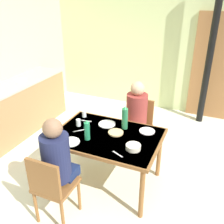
% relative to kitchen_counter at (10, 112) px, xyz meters
% --- Properties ---
extents(ground_plane, '(6.85, 6.85, 0.00)m').
position_rel_kitchen_counter_xyz_m(ground_plane, '(1.71, -0.40, -0.45)').
color(ground_plane, silver).
extents(wall_back, '(4.29, 0.10, 2.74)m').
position_rel_kitchen_counter_xyz_m(wall_back, '(1.71, 2.23, 0.92)').
color(wall_back, beige).
rests_on(wall_back, ground_plane).
extents(door_wooden, '(0.80, 0.05, 2.00)m').
position_rel_kitchen_counter_xyz_m(door_wooden, '(3.06, 2.15, 0.55)').
color(door_wooden, '#9B663B').
rests_on(door_wooden, ground_plane).
extents(stove_pipe_column, '(0.12, 0.12, 2.74)m').
position_rel_kitchen_counter_xyz_m(stove_pipe_column, '(2.97, 1.88, 0.92)').
color(stove_pipe_column, black).
rests_on(stove_pipe_column, ground_plane).
extents(kitchen_counter, '(0.61, 2.49, 0.91)m').
position_rel_kitchen_counter_xyz_m(kitchen_counter, '(0.00, 0.00, 0.00)').
color(kitchen_counter, '#9A744B').
rests_on(kitchen_counter, ground_plane).
extents(dining_table, '(1.31, 0.92, 0.72)m').
position_rel_kitchen_counter_xyz_m(dining_table, '(2.03, -0.44, 0.20)').
color(dining_table, brown).
rests_on(dining_table, ground_plane).
extents(chair_near_diner, '(0.40, 0.40, 0.87)m').
position_rel_kitchen_counter_xyz_m(chair_near_diner, '(1.76, -1.25, 0.05)').
color(chair_near_diner, brown).
rests_on(chair_near_diner, ground_plane).
extents(chair_far_diner, '(0.40, 0.40, 0.87)m').
position_rel_kitchen_counter_xyz_m(chair_far_diner, '(2.18, 0.37, 0.05)').
color(chair_far_diner, brown).
rests_on(chair_far_diner, ground_plane).
extents(person_near_diner, '(0.30, 0.37, 0.77)m').
position_rel_kitchen_counter_xyz_m(person_near_diner, '(1.76, -1.12, 0.33)').
color(person_near_diner, '#17254F').
rests_on(person_near_diner, ground_plane).
extents(person_far_diner, '(0.30, 0.37, 0.77)m').
position_rel_kitchen_counter_xyz_m(person_far_diner, '(2.18, 0.24, 0.33)').
color(person_far_diner, maroon).
rests_on(person_far_diner, ground_plane).
extents(water_bottle_green_near, '(0.07, 0.07, 0.26)m').
position_rel_kitchen_counter_xyz_m(water_bottle_green_near, '(1.85, -0.62, 0.39)').
color(water_bottle_green_near, '#218152').
rests_on(water_bottle_green_near, dining_table).
extents(water_bottle_green_far, '(0.08, 0.08, 0.31)m').
position_rel_kitchen_counter_xyz_m(water_bottle_green_far, '(2.16, -0.19, 0.42)').
color(water_bottle_green_far, '#287949').
rests_on(water_bottle_green_far, dining_table).
extents(serving_bowl_center, '(0.17, 0.17, 0.05)m').
position_rel_kitchen_counter_xyz_m(serving_bowl_center, '(2.42, -0.60, 0.30)').
color(serving_bowl_center, silver).
rests_on(serving_bowl_center, dining_table).
extents(dinner_plate_near_left, '(0.22, 0.22, 0.01)m').
position_rel_kitchen_counter_xyz_m(dinner_plate_near_left, '(1.70, -0.76, 0.28)').
color(dinner_plate_near_left, white).
rests_on(dinner_plate_near_left, dining_table).
extents(dinner_plate_near_right, '(0.23, 0.23, 0.01)m').
position_rel_kitchen_counter_xyz_m(dinner_plate_near_right, '(1.91, -0.19, 0.28)').
color(dinner_plate_near_right, white).
rests_on(dinner_plate_near_right, dining_table).
extents(dinner_plate_far_center, '(0.20, 0.20, 0.01)m').
position_rel_kitchen_counter_xyz_m(dinner_plate_far_center, '(2.45, -0.16, 0.28)').
color(dinner_plate_far_center, white).
rests_on(dinner_plate_far_center, dining_table).
extents(drinking_glass_by_near_diner, '(0.06, 0.06, 0.09)m').
position_rel_kitchen_counter_xyz_m(drinking_glass_by_near_diner, '(1.58, -0.37, 0.32)').
color(drinking_glass_by_near_diner, silver).
rests_on(drinking_glass_by_near_diner, dining_table).
extents(drinking_glass_by_far_diner, '(0.06, 0.06, 0.09)m').
position_rel_kitchen_counter_xyz_m(drinking_glass_by_far_diner, '(1.53, -0.12, 0.32)').
color(drinking_glass_by_far_diner, silver).
rests_on(drinking_glass_by_far_diner, dining_table).
extents(bread_plate_sliced, '(0.19, 0.19, 0.02)m').
position_rel_kitchen_counter_xyz_m(bread_plate_sliced, '(2.11, -0.36, 0.28)').
color(bread_plate_sliced, '#DBB77A').
rests_on(bread_plate_sliced, dining_table).
extents(cutlery_knife_near, '(0.12, 0.12, 0.00)m').
position_rel_kitchen_counter_xyz_m(cutlery_knife_near, '(1.65, -0.49, 0.28)').
color(cutlery_knife_near, silver).
rests_on(cutlery_knife_near, dining_table).
extents(cutlery_fork_near, '(0.15, 0.04, 0.00)m').
position_rel_kitchen_counter_xyz_m(cutlery_fork_near, '(1.62, -0.21, 0.28)').
color(cutlery_fork_near, silver).
rests_on(cutlery_fork_near, dining_table).
extents(cutlery_knife_far, '(0.14, 0.08, 0.00)m').
position_rel_kitchen_counter_xyz_m(cutlery_knife_far, '(2.30, -0.76, 0.28)').
color(cutlery_knife_far, silver).
rests_on(cutlery_knife_far, dining_table).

